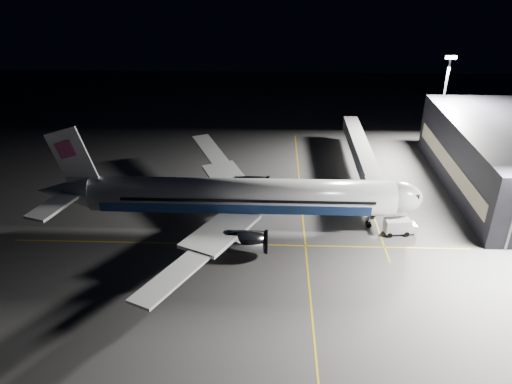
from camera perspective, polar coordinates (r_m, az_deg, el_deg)
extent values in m
plane|color=#4C4C4F|center=(81.81, -1.58, -3.69)|extent=(200.00, 200.00, 0.00)
cube|color=gold|center=(81.85, 5.44, -3.80)|extent=(0.25, 80.00, 0.01)
cube|color=gold|center=(76.76, -1.85, -6.02)|extent=(70.00, 0.25, 0.01)
cube|color=gold|center=(92.00, 12.61, -0.61)|extent=(0.25, 40.00, 0.01)
cylinder|color=silver|center=(79.18, -1.63, -0.42)|extent=(48.00, 5.60, 5.60)
ellipsoid|color=silver|center=(81.37, 15.50, -0.68)|extent=(8.96, 5.60, 5.60)
cube|color=black|center=(81.49, 17.15, -0.08)|extent=(2.20, 3.40, 0.90)
cone|color=silver|center=(85.60, -21.04, 0.10)|extent=(9.00, 5.49, 5.49)
cube|color=navy|center=(82.12, -2.20, -0.05)|extent=(42.24, 0.25, 1.50)
cube|color=navy|center=(77.26, -2.48, -1.96)|extent=(42.24, 0.25, 1.50)
cube|color=silver|center=(87.18, -2.94, 1.16)|extent=(11.36, 15.23, 1.53)
cube|color=silver|center=(73.28, -3.95, -4.43)|extent=(11.36, 15.23, 1.53)
cube|color=silver|center=(98.64, -5.27, 4.89)|extent=(8.57, 13.22, 1.31)
cube|color=silver|center=(63.35, -9.65, -9.64)|extent=(8.57, 13.22, 1.31)
cube|color=silver|center=(89.58, -19.61, 1.81)|extent=(6.20, 9.67, 0.45)
cube|color=silver|center=(81.09, -22.04, -1.41)|extent=(6.20, 9.67, 0.45)
cube|color=white|center=(82.34, -20.25, 3.72)|extent=(7.53, 0.40, 10.28)
cube|color=#C7447B|center=(82.12, -20.92, 4.61)|extent=(3.22, 0.55, 3.22)
cylinder|color=#B7B7BF|center=(88.37, -0.48, 0.74)|extent=(5.60, 3.40, 3.40)
cylinder|color=#B7B7BF|center=(72.79, -1.08, -5.68)|extent=(5.60, 3.40, 3.40)
cylinder|color=#9999A0|center=(82.56, 12.78, -3.12)|extent=(0.26, 0.26, 2.50)
cylinder|color=black|center=(82.96, 12.73, -3.60)|extent=(0.90, 0.70, 0.90)
cylinder|color=#9999A0|center=(85.11, -3.43, -1.43)|extent=(0.26, 0.26, 2.50)
cylinder|color=#9999A0|center=(77.75, -3.99, -4.51)|extent=(0.26, 0.26, 2.50)
cylinder|color=black|center=(85.45, -3.42, -1.84)|extent=(1.10, 1.60, 1.10)
cylinder|color=black|center=(78.12, -3.98, -4.94)|extent=(1.10, 1.60, 1.10)
cube|color=black|center=(100.25, 26.22, 3.31)|extent=(18.00, 40.00, 12.00)
cube|color=brown|center=(97.25, 21.23, 2.98)|extent=(0.15, 36.00, 3.00)
cube|color=#B2B2B7|center=(98.98, 11.96, 4.49)|extent=(3.00, 33.90, 2.80)
cube|color=#B2B2B7|center=(84.87, 13.55, 0.27)|extent=(3.60, 3.20, 3.40)
cylinder|color=#9999A0|center=(86.28, 13.33, -1.53)|extent=(0.70, 0.70, 3.10)
cylinder|color=black|center=(86.09, 13.35, -2.52)|extent=(0.70, 0.30, 0.70)
cylinder|color=black|center=(87.62, 13.15, -1.93)|extent=(0.70, 0.30, 0.70)
cylinder|color=#59595E|center=(112.48, 20.47, 9.10)|extent=(0.44, 0.44, 20.00)
cube|color=#59595E|center=(109.94, 21.37, 14.17)|extent=(2.40, 0.50, 0.80)
cube|color=white|center=(109.62, 21.43, 14.12)|extent=(2.20, 0.15, 0.60)
cube|color=silver|center=(81.63, 15.82, -3.69)|extent=(4.15, 2.49, 2.15)
cube|color=silver|center=(82.79, 17.28, -3.92)|extent=(1.81, 2.06, 1.17)
cube|color=black|center=(82.55, 17.33, -3.63)|extent=(1.40, 1.81, 0.49)
cylinder|color=black|center=(83.49, 16.35, -3.92)|extent=(0.81, 0.35, 0.78)
cylinder|color=black|center=(81.90, 16.86, -4.66)|extent=(0.81, 0.35, 0.78)
cylinder|color=black|center=(82.53, 14.59, -4.06)|extent=(0.81, 0.35, 0.78)
cylinder|color=black|center=(80.92, 15.06, -4.82)|extent=(0.81, 0.35, 0.78)
cube|color=black|center=(88.75, -3.83, -0.49)|extent=(2.85, 2.31, 1.13)
cube|color=black|center=(88.41, -3.85, -0.08)|extent=(1.32, 1.32, 0.62)
sphere|color=#FFF2CC|center=(87.95, -4.02, -0.78)|extent=(0.27, 0.27, 0.27)
sphere|color=#FFF2CC|center=(88.18, -3.38, -0.68)|extent=(0.27, 0.27, 0.27)
cylinder|color=black|center=(89.92, -3.40, -0.41)|extent=(0.66, 0.43, 0.62)
cylinder|color=black|center=(88.43, -3.10, -0.92)|extent=(0.66, 0.43, 0.62)
cylinder|color=black|center=(89.52, -4.54, -0.59)|extent=(0.66, 0.43, 0.62)
cylinder|color=black|center=(88.03, -4.26, -1.10)|extent=(0.66, 0.43, 0.62)
cone|color=#DE5409|center=(91.15, -1.57, 0.06)|extent=(0.45, 0.45, 0.67)
cone|color=#DE5409|center=(85.69, -4.98, -2.01)|extent=(0.39, 0.39, 0.58)
cone|color=#DE5409|center=(94.25, -4.09, 0.98)|extent=(0.46, 0.46, 0.69)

